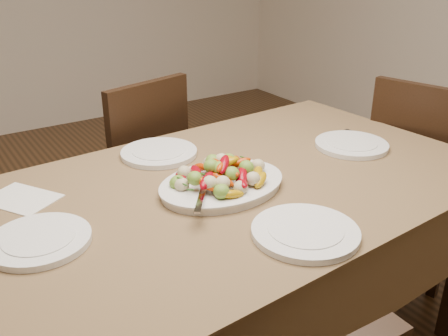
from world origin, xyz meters
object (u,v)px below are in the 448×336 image
serving_platter (222,186)px  plate_far (159,153)px  chair_far (127,174)px  chair_right (426,177)px  plate_right (351,145)px  dining_table (224,282)px  plate_left (39,241)px  plate_near (305,232)px

serving_platter → plate_far: 0.36m
chair_far → chair_right: same height
chair_right → plate_right: chair_right is taller
dining_table → chair_right: chair_right is taller
plate_left → plate_near: size_ratio=0.92×
serving_platter → plate_far: size_ratio=1.47×
chair_far → plate_right: size_ratio=3.46×
serving_platter → chair_right: bearing=2.5°
serving_platter → plate_left: serving_platter is taller
chair_far → plate_near: chair_far is taller
dining_table → serving_platter: serving_platter is taller
chair_far → chair_right: 1.40m
dining_table → chair_far: 0.84m
chair_right → plate_left: size_ratio=3.60×
chair_far → chair_right: size_ratio=1.00×
dining_table → plate_left: plate_left is taller
chair_far → serving_platter: size_ratio=2.33×
serving_platter → plate_right: size_ratio=1.48×
chair_right → serving_platter: chair_right is taller
dining_table → plate_near: bearing=-87.8°
dining_table → plate_right: 0.71m
dining_table → chair_far: bearing=89.8°
serving_platter → plate_left: 0.57m
chair_far → plate_far: bearing=68.2°
plate_left → plate_near: same height
chair_far → plate_near: size_ratio=3.30×
plate_right → plate_near: (-0.58, -0.38, 0.00)m
serving_platter → plate_left: bearing=-179.9°
dining_table → plate_near: (0.01, -0.37, 0.39)m
dining_table → plate_far: bearing=99.7°
serving_platter → plate_right: 0.61m
serving_platter → plate_left: (-0.57, -0.00, -0.00)m
chair_right → plate_left: chair_right is taller
plate_left → plate_near: bearing=-30.2°
chair_far → chair_right: (1.15, -0.80, 0.00)m
plate_far → dining_table: bearing=-80.3°
chair_right → plate_left: 1.76m
chair_right → dining_table: bearing=78.3°
dining_table → plate_right: plate_right is taller
serving_platter → plate_near: 0.35m
dining_table → plate_left: bearing=-178.1°
chair_right → plate_right: (-0.56, -0.02, 0.29)m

